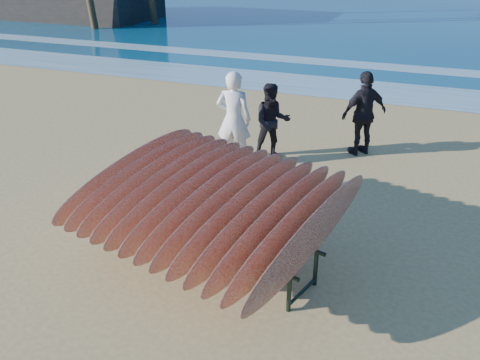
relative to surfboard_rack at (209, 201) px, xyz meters
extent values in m
plane|color=tan|center=(0.18, -0.13, -0.89)|extent=(120.00, 120.00, 0.00)
plane|color=white|center=(0.18, 9.87, -0.89)|extent=(160.00, 160.00, 0.00)
plane|color=white|center=(0.18, 13.37, -0.89)|extent=(160.00, 160.00, 0.00)
cylinder|color=black|center=(-1.51, 0.07, -0.64)|extent=(0.06, 0.06, 0.50)
cylinder|color=black|center=(1.35, -0.70, -0.64)|extent=(0.06, 0.06, 0.50)
cylinder|color=black|center=(-1.35, 0.70, -0.64)|extent=(0.06, 0.06, 0.50)
cylinder|color=black|center=(1.51, -0.07, -0.64)|extent=(0.06, 0.06, 0.50)
cylinder|color=black|center=(-0.08, -0.31, -0.39)|extent=(3.11, 0.88, 0.06)
cylinder|color=black|center=(0.08, 0.31, -0.39)|extent=(3.11, 0.88, 0.06)
cylinder|color=black|center=(-1.43, 0.38, -0.81)|extent=(0.21, 0.64, 0.04)
cylinder|color=black|center=(1.43, -0.38, -0.81)|extent=(0.21, 0.64, 0.04)
ellipsoid|color=maroon|center=(-1.50, 0.40, 0.01)|extent=(0.82, 2.83, 1.06)
ellipsoid|color=maroon|center=(-1.25, 0.33, 0.01)|extent=(0.82, 2.83, 1.06)
ellipsoid|color=maroon|center=(-1.00, 0.27, 0.01)|extent=(0.82, 2.83, 1.06)
ellipsoid|color=maroon|center=(-0.75, 0.20, 0.01)|extent=(0.82, 2.83, 1.06)
ellipsoid|color=maroon|center=(-0.50, 0.13, 0.01)|extent=(0.82, 2.83, 1.06)
ellipsoid|color=maroon|center=(-0.25, 0.07, 0.01)|extent=(0.82, 2.83, 1.06)
ellipsoid|color=maroon|center=(0.00, 0.00, 0.01)|extent=(0.82, 2.83, 1.06)
ellipsoid|color=maroon|center=(0.25, -0.07, 0.01)|extent=(0.82, 2.83, 1.06)
ellipsoid|color=maroon|center=(0.50, -0.13, 0.01)|extent=(0.82, 2.83, 1.06)
ellipsoid|color=maroon|center=(0.75, -0.20, 0.01)|extent=(0.82, 2.83, 1.06)
ellipsoid|color=maroon|center=(1.00, -0.27, 0.01)|extent=(0.82, 2.83, 1.06)
ellipsoid|color=maroon|center=(1.25, -0.33, 0.01)|extent=(0.82, 2.83, 1.06)
ellipsoid|color=maroon|center=(1.50, -0.40, 0.01)|extent=(0.82, 2.83, 1.06)
imported|color=silver|center=(-0.96, 3.23, 0.04)|extent=(0.73, 0.53, 1.88)
imported|color=black|center=(-0.37, 3.82, -0.12)|extent=(0.93, 0.86, 1.55)
imported|color=black|center=(1.31, 4.73, -0.02)|extent=(1.03, 1.01, 1.74)
camera|label=1|loc=(2.59, -5.45, 3.14)|focal=38.00mm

